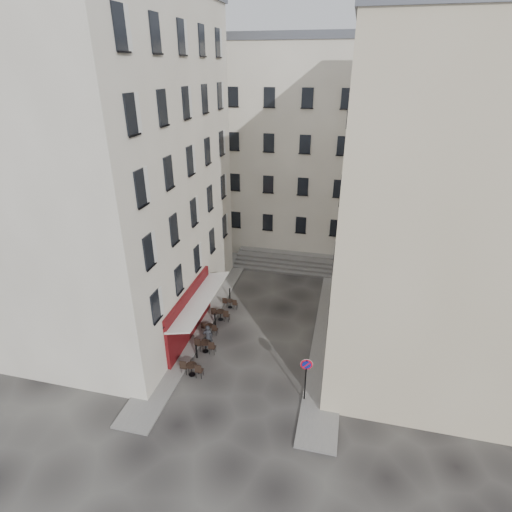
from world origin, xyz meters
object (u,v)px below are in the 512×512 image
(no_parking_sign, at_px, (306,372))
(bistro_table_a, at_px, (192,368))
(bistro_table_b, at_px, (205,345))
(pedestrian, at_px, (208,337))

(no_parking_sign, height_order, bistro_table_a, no_parking_sign)
(no_parking_sign, xyz_separation_m, bistro_table_b, (-6.53, 2.60, -1.48))
(bistro_table_b, relative_size, pedestrian, 0.80)
(no_parking_sign, bearing_deg, pedestrian, 145.73)
(no_parking_sign, xyz_separation_m, pedestrian, (-6.51, 3.04, -1.12))
(bistro_table_a, relative_size, pedestrian, 0.81)
(bistro_table_a, relative_size, bistro_table_b, 1.02)
(no_parking_sign, bearing_deg, bistro_table_b, 149.08)
(bistro_table_a, distance_m, bistro_table_b, 2.16)
(bistro_table_b, bearing_deg, no_parking_sign, -21.73)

